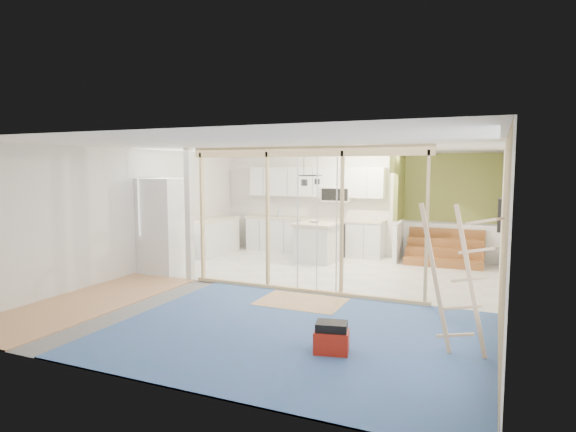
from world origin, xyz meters
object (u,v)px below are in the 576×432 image
at_px(toolbox, 332,339).
at_px(ladder, 457,280).
at_px(fridge, 165,225).
at_px(island, 318,243).

xyz_separation_m(toolbox, ladder, (1.36, 0.54, 0.73)).
distance_m(fridge, island, 3.50).
distance_m(island, toolbox, 5.57).
bearing_deg(island, fridge, -134.80).
xyz_separation_m(fridge, toolbox, (4.68, -2.92, -0.81)).
height_order(fridge, island, fridge).
relative_size(island, ladder, 0.58).
relative_size(fridge, island, 1.94).
distance_m(island, ladder, 5.77).
bearing_deg(island, ladder, -48.97).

